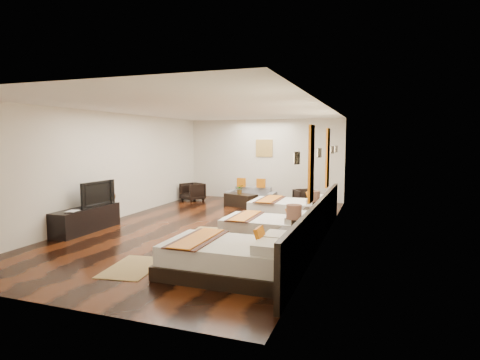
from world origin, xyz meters
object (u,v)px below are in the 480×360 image
at_px(figurine, 108,195).
at_px(coffee_table, 241,200).
at_px(bed_near, 232,258).
at_px(bed_mid, 269,229).
at_px(nightstand_a, 293,241).
at_px(tv_console, 86,219).
at_px(armchair_left, 192,192).
at_px(book, 68,211).
at_px(nightstand_b, 314,218).
at_px(sofa, 251,194).
at_px(armchair_right, 305,198).
at_px(tv, 95,194).
at_px(table_plant, 240,190).
at_px(bed_far, 291,210).

relative_size(figurine, coffee_table, 0.38).
relative_size(bed_near, figurine, 5.56).
distance_m(bed_near, bed_mid, 2.22).
bearing_deg(figurine, nightstand_a, -15.33).
bearing_deg(tv_console, nightstand_a, -6.52).
bearing_deg(armchair_left, book, -64.83).
relative_size(nightstand_b, coffee_table, 0.94).
distance_m(sofa, coffee_table, 1.05).
xyz_separation_m(armchair_left, armchair_right, (3.89, -0.00, -0.03)).
xyz_separation_m(tv, armchair_right, (4.12, 4.59, -0.56)).
distance_m(tv, sofa, 5.59).
bearing_deg(tv, armchair_right, -37.25).
relative_size(book, table_plant, 0.99).
bearing_deg(bed_near, armchair_left, 121.12).
relative_size(tv_console, coffee_table, 1.80).
relative_size(figurine, armchair_left, 0.56).
distance_m(book, armchair_right, 6.84).
bearing_deg(table_plant, armchair_left, 163.11).
height_order(bed_far, table_plant, bed_far).
xyz_separation_m(bed_near, figurine, (-4.20, 2.42, 0.46)).
height_order(nightstand_b, tv, tv).
bearing_deg(figurine, sofa, 63.85).
height_order(bed_near, tv_console, bed_near).
xyz_separation_m(bed_mid, nightstand_b, (0.75, 1.10, 0.08)).
distance_m(tv_console, armchair_left, 4.86).
relative_size(sofa, coffee_table, 1.68).
distance_m(bed_near, nightstand_a, 1.30).
bearing_deg(armchair_right, tv_console, -164.21).
distance_m(armchair_left, coffee_table, 2.04).
distance_m(bed_far, nightstand_b, 1.29).
bearing_deg(figurine, coffee_table, 57.49).
distance_m(bed_far, book, 5.34).
bearing_deg(tv, bed_far, -54.48).
height_order(bed_mid, figurine, figurine).
distance_m(figurine, armchair_right, 5.84).
height_order(tv, table_plant, tv).
relative_size(armchair_right, coffee_table, 0.62).
distance_m(tv_console, armchair_right, 6.39).
distance_m(nightstand_b, table_plant, 3.75).
relative_size(bed_far, nightstand_b, 2.22).
bearing_deg(figurine, bed_mid, -2.76).
height_order(tv_console, sofa, tv_console).
distance_m(bed_far, armchair_right, 2.11).
xyz_separation_m(tv, armchair_left, (0.23, 4.59, -0.54)).
bearing_deg(sofa, bed_near, -74.82).
relative_size(nightstand_a, table_plant, 3.41).
height_order(tv_console, table_plant, table_plant).
xyz_separation_m(nightstand_a, armchair_right, (-0.78, 5.41, -0.07)).
bearing_deg(table_plant, nightstand_a, -60.60).
xyz_separation_m(bed_mid, tv, (-4.14, -0.33, 0.59)).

